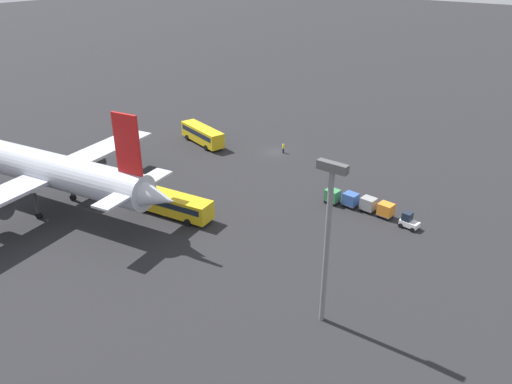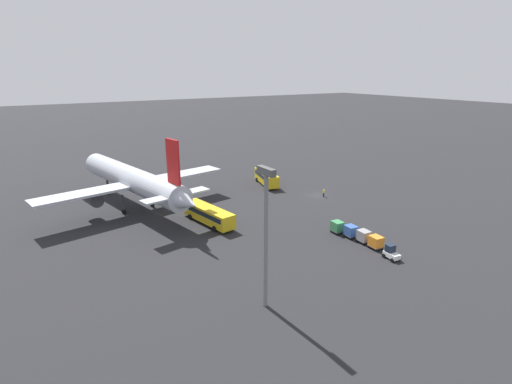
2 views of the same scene
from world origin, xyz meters
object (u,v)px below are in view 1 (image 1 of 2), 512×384
(airplane, at_px, (43,168))
(worker_person, at_px, (283,148))
(cargo_cart_grey, at_px, (368,204))
(baggage_tug, at_px, (409,221))
(shuttle_bus_far, at_px, (170,203))
(cargo_cart_orange, at_px, (386,210))
(shuttle_bus_near, at_px, (202,134))
(cargo_cart_green, at_px, (332,195))
(cargo_cart_blue, at_px, (351,199))

(airplane, bearing_deg, worker_person, -120.91)
(cargo_cart_grey, bearing_deg, baggage_tug, 172.23)
(airplane, height_order, shuttle_bus_far, airplane)
(baggage_tug, height_order, cargo_cart_orange, baggage_tug)
(shuttle_bus_near, relative_size, cargo_cart_green, 5.32)
(cargo_cart_blue, bearing_deg, baggage_tug, 176.16)
(cargo_cart_green, bearing_deg, cargo_cart_blue, -168.56)
(airplane, height_order, cargo_cart_orange, airplane)
(cargo_cart_grey, bearing_deg, airplane, 35.99)
(cargo_cart_grey, relative_size, cargo_cart_blue, 1.00)
(worker_person, xyz_separation_m, cargo_cart_green, (-16.59, 11.68, 0.32))
(worker_person, height_order, cargo_cart_green, cargo_cart_green)
(shuttle_bus_near, xyz_separation_m, worker_person, (-14.59, -5.25, -1.02))
(cargo_cart_blue, bearing_deg, cargo_cart_orange, -178.61)
(shuttle_bus_far, relative_size, cargo_cart_orange, 6.04)
(cargo_cart_blue, height_order, cargo_cart_green, same)
(airplane, xyz_separation_m, shuttle_bus_far, (-14.98, -8.87, -4.15))
(worker_person, distance_m, cargo_cart_orange, 26.79)
(worker_person, height_order, cargo_cart_blue, cargo_cart_blue)
(shuttle_bus_near, distance_m, cargo_cart_blue, 34.31)
(baggage_tug, height_order, worker_person, baggage_tug)
(cargo_cart_grey, bearing_deg, shuttle_bus_far, 39.43)
(shuttle_bus_far, distance_m, cargo_cart_grey, 27.13)
(airplane, xyz_separation_m, cargo_cart_green, (-30.72, -25.32, -4.78))
(cargo_cart_orange, xyz_separation_m, cargo_cart_blue, (5.21, 0.13, 0.00))
(shuttle_bus_far, xyz_separation_m, cargo_cart_grey, (-20.95, -17.23, -0.63))
(cargo_cart_blue, bearing_deg, worker_person, -30.16)
(airplane, xyz_separation_m, baggage_tug, (-42.08, -25.26, -5.03))
(airplane, relative_size, cargo_cart_blue, 20.83)
(baggage_tug, bearing_deg, worker_person, -16.61)
(baggage_tug, relative_size, cargo_cart_blue, 1.19)
(cargo_cart_orange, bearing_deg, cargo_cart_blue, 1.39)
(cargo_cart_green, bearing_deg, baggage_tug, 179.70)
(airplane, xyz_separation_m, worker_person, (-14.13, -37.00, -5.10))
(baggage_tug, bearing_deg, cargo_cart_orange, -5.23)
(cargo_cart_blue, bearing_deg, airplane, 37.79)
(airplane, relative_size, worker_person, 25.35)
(shuttle_bus_near, xyz_separation_m, cargo_cart_grey, (-36.40, 5.65, -0.70))
(baggage_tug, distance_m, cargo_cart_grey, 6.20)
(airplane, relative_size, cargo_cart_orange, 20.83)
(airplane, xyz_separation_m, cargo_cart_grey, (-35.94, -26.10, -4.78))
(cargo_cart_orange, bearing_deg, cargo_cart_green, 4.79)
(cargo_cart_orange, bearing_deg, cargo_cart_grey, -2.72)
(airplane, height_order, shuttle_bus_near, airplane)
(shuttle_bus_far, bearing_deg, baggage_tug, -157.37)
(shuttle_bus_far, bearing_deg, shuttle_bus_near, -64.53)
(shuttle_bus_far, relative_size, cargo_cart_green, 6.04)
(baggage_tug, relative_size, cargo_cart_orange, 1.19)
(baggage_tug, bearing_deg, shuttle_bus_far, 37.36)
(shuttle_bus_far, xyz_separation_m, cargo_cart_orange, (-23.56, -17.10, -0.63))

